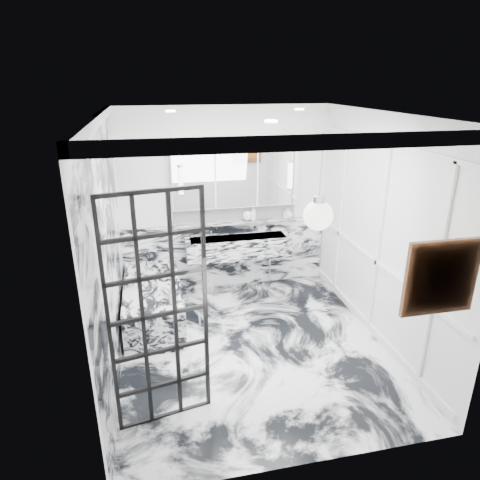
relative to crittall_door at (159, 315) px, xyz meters
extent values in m
plane|color=white|center=(1.11, 0.97, -1.14)|extent=(3.60, 3.60, 0.00)
plane|color=white|center=(1.11, 0.97, 1.66)|extent=(3.60, 3.60, 0.00)
plane|color=white|center=(1.11, 2.77, 0.26)|extent=(3.60, 0.00, 3.60)
plane|color=white|center=(1.11, -0.83, 0.26)|extent=(3.60, 0.00, 3.60)
plane|color=white|center=(-0.49, 0.97, 0.26)|extent=(0.00, 3.60, 3.60)
plane|color=white|center=(2.71, 0.97, 0.26)|extent=(0.00, 3.60, 3.60)
cube|color=white|center=(1.11, 2.74, -0.62)|extent=(3.18, 0.05, 1.05)
cube|color=white|center=(-0.48, 0.97, 0.20)|extent=(0.02, 3.56, 2.68)
cube|color=white|center=(2.69, 0.97, 0.16)|extent=(0.03, 3.40, 2.30)
imported|color=#8C5919|center=(1.53, 2.68, 0.06)|extent=(0.10, 0.10, 0.23)
imported|color=#4C4C51|center=(2.07, 2.68, 0.03)|extent=(0.10, 0.10, 0.16)
imported|color=silver|center=(2.11, 2.68, 0.02)|extent=(0.12, 0.12, 0.15)
sphere|color=white|center=(1.44, 2.68, 0.02)|extent=(0.15, 0.15, 0.15)
cylinder|color=#8C5919|center=(1.50, 2.68, 0.00)|extent=(0.04, 0.04, 0.10)
cylinder|color=silver|center=(0.17, 1.31, -0.53)|extent=(0.08, 0.08, 0.12)
cube|color=#C76B14|center=(2.20, -0.79, 0.53)|extent=(0.53, 0.05, 0.53)
sphere|color=white|center=(1.36, -0.24, 0.92)|extent=(0.25, 0.25, 0.25)
cube|color=silver|center=(1.26, 2.52, -0.41)|extent=(1.60, 0.45, 0.30)
cube|color=silver|center=(1.26, 2.69, -0.07)|extent=(1.90, 0.14, 0.04)
cube|color=white|center=(1.26, 2.75, 0.06)|extent=(1.90, 0.03, 0.23)
cube|color=white|center=(1.26, 2.69, 0.68)|extent=(1.90, 0.16, 1.00)
cylinder|color=white|center=(0.44, 2.60, 0.64)|extent=(0.07, 0.07, 0.40)
cylinder|color=white|center=(2.08, 2.60, 0.64)|extent=(0.07, 0.07, 0.40)
cube|color=silver|center=(-0.07, 1.86, -0.87)|extent=(0.75, 1.65, 0.55)
camera|label=1|loc=(0.01, -3.44, 1.99)|focal=32.00mm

